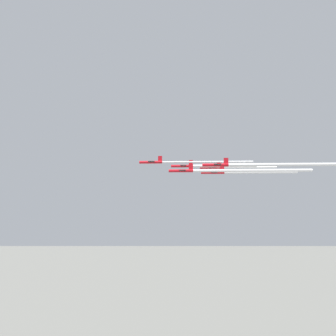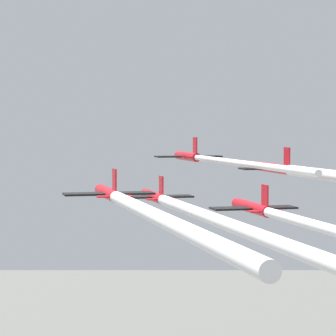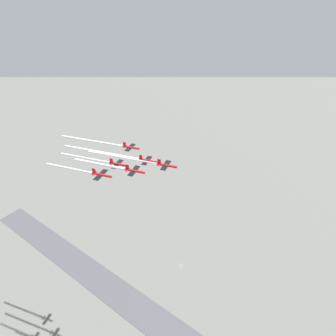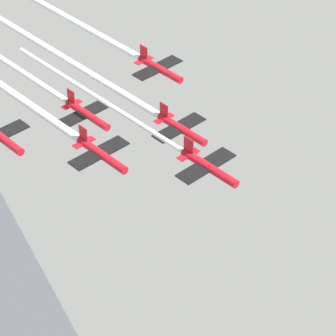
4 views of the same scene
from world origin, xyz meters
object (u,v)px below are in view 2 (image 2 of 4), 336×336
Objects in this scene: jet_0 at (188,156)px; jet_4 at (253,207)px; jet_2 at (276,168)px; jet_3 at (108,193)px; jet_1 at (154,196)px.

jet_4 is (20.33, 21.25, -5.09)m from jet_0.
jet_4 is at bearing -120.47° from jet_2.
jet_0 reaches higher than jet_3.
jet_3 is at bearing -120.47° from jet_1.
jet_4 is (3.92, 16.60, -0.27)m from jet_1.
jet_2 is 17.49m from jet_4.
jet_2 is 29.88m from jet_3.
jet_2 is 1.00× the size of jet_4.
jet_1 is at bearing 180.00° from jet_2.
jet_2 is 1.00× the size of jet_3.
jet_0 is 17.10m from jet_2.
jet_1 is at bearing 120.47° from jet_4.
jet_0 is 1.00× the size of jet_3.
jet_0 is 1.00× the size of jet_2.
jet_3 is (16.42, 4.64, 1.76)m from jet_1.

